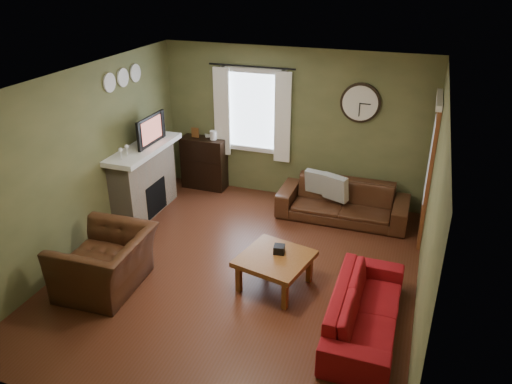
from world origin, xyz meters
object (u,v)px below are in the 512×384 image
(sofa_red, at_px, (365,310))
(coffee_table, at_px, (275,271))
(bookshelf, at_px, (204,163))
(sofa_brown, at_px, (343,201))
(armchair, at_px, (106,262))

(sofa_red, xyz_separation_m, coffee_table, (-1.22, 0.46, -0.05))
(bookshelf, height_order, coffee_table, bookshelf)
(coffee_table, bearing_deg, sofa_red, -20.70)
(sofa_brown, bearing_deg, bookshelf, 171.55)
(bookshelf, bearing_deg, armchair, -88.14)
(sofa_red, xyz_separation_m, armchair, (-3.25, -0.27, 0.10))
(armchair, relative_size, coffee_table, 1.38)
(sofa_brown, distance_m, coffee_table, 2.21)
(coffee_table, bearing_deg, sofa_brown, 77.21)
(sofa_red, relative_size, coffee_table, 2.22)
(bookshelf, distance_m, coffee_table, 3.33)
(armchair, xyz_separation_m, coffee_table, (2.03, 0.72, -0.15))
(bookshelf, relative_size, coffee_table, 1.14)
(sofa_brown, xyz_separation_m, coffee_table, (-0.49, -2.15, -0.08))
(sofa_red, height_order, coffee_table, sofa_red)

